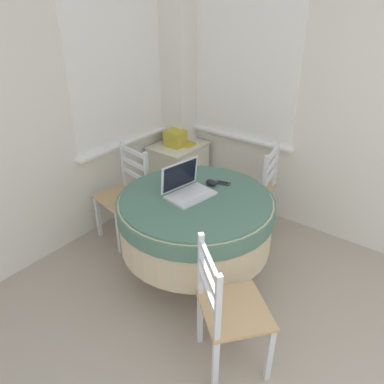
{
  "coord_description": "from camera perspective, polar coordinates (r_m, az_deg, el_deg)",
  "views": [
    {
      "loc": [
        -0.92,
        0.69,
        2.11
      ],
      "look_at": [
        1.18,
        2.3,
        0.66
      ],
      "focal_mm": 35.0,
      "sensor_mm": 36.0,
      "label": 1
    }
  ],
  "objects": [
    {
      "name": "storage_box",
      "position": [
        3.97,
        -2.53,
        8.18
      ],
      "size": [
        0.17,
        0.19,
        0.16
      ],
      "color": "gold",
      "rests_on": "corner_cabinet"
    },
    {
      "name": "round_dining_table",
      "position": [
        2.89,
        0.55,
        -3.96
      ],
      "size": [
        1.19,
        1.19,
        0.73
      ],
      "color": "#4C3D2D",
      "rests_on": "ground_plane"
    },
    {
      "name": "corner_room_shell",
      "position": [
        2.84,
        4.84,
        11.57
      ],
      "size": [
        4.53,
        5.21,
        2.55
      ],
      "color": "white",
      "rests_on": "ground_plane"
    },
    {
      "name": "corner_cabinet",
      "position": [
        4.15,
        -2.05,
        3.13
      ],
      "size": [
        0.58,
        0.47,
        0.64
      ],
      "color": "silver",
      "rests_on": "ground_plane"
    },
    {
      "name": "book_on_cabinet",
      "position": [
        4.04,
        -1.37,
        7.5
      ],
      "size": [
        0.14,
        0.25,
        0.02
      ],
      "color": "gold",
      "rests_on": "corner_cabinet"
    },
    {
      "name": "cell_phone",
      "position": [
        3.0,
        4.7,
        1.38
      ],
      "size": [
        0.08,
        0.13,
        0.01
      ],
      "color": "#2D2D33",
      "rests_on": "round_dining_table"
    },
    {
      "name": "dining_chair_camera_near",
      "position": [
        2.32,
        5.51,
        -17.53
      ],
      "size": [
        0.56,
        0.56,
        0.88
      ],
      "color": "tan",
      "rests_on": "ground_plane"
    },
    {
      "name": "dining_chair_near_right_window",
      "position": [
        3.56,
        9.6,
        0.2
      ],
      "size": [
        0.48,
        0.46,
        0.88
      ],
      "color": "tan",
      "rests_on": "ground_plane"
    },
    {
      "name": "dining_chair_near_back_window",
      "position": [
        3.48,
        -10.1,
        -0.54
      ],
      "size": [
        0.45,
        0.47,
        0.88
      ],
      "color": "tan",
      "rests_on": "ground_plane"
    },
    {
      "name": "laptop",
      "position": [
        2.81,
        -0.8,
        0.59
      ],
      "size": [
        0.39,
        0.31,
        0.24
      ],
      "color": "silver",
      "rests_on": "round_dining_table"
    },
    {
      "name": "computer_mouse",
      "position": [
        2.96,
        2.97,
        1.43
      ],
      "size": [
        0.06,
        0.1,
        0.05
      ],
      "color": "black",
      "rests_on": "round_dining_table"
    }
  ]
}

